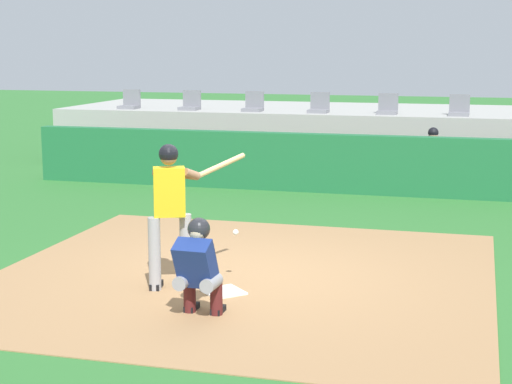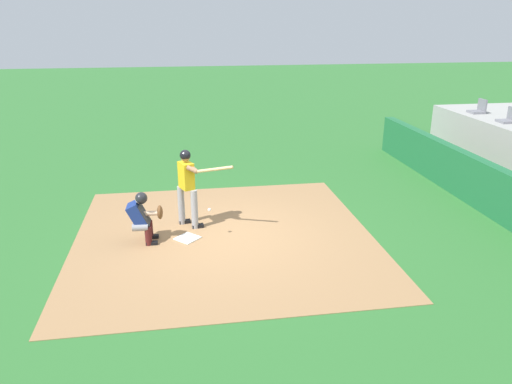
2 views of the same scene
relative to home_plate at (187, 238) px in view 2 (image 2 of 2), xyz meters
The scene contains 8 objects.
ground_plane 0.80m from the home_plate, 90.00° to the left, with size 80.00×80.00×0.00m, color #2D6B2D.
dirt_infield 0.80m from the home_plate, 90.00° to the left, with size 6.40×6.40×0.01m, color #9E754C.
home_plate is the anchor object (origin of this frame).
batter_at_plate 1.22m from the home_plate, behind, with size 0.93×1.21×1.80m.
catcher_crouched 1.07m from the home_plate, 89.96° to the right, with size 0.49×1.75×1.13m.
dugout_wall 7.32m from the home_plate, 90.00° to the left, with size 13.00×0.30×1.20m, color #1E6638.
stadium_seat_0 11.76m from the home_plate, 119.19° to the left, with size 0.46×0.46×0.48m.
stadium_seat_1 11.06m from the home_plate, 111.76° to the left, with size 0.46×0.46×0.48m.
Camera 2 is at (9.63, -0.82, 4.51)m, focal length 34.04 mm.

